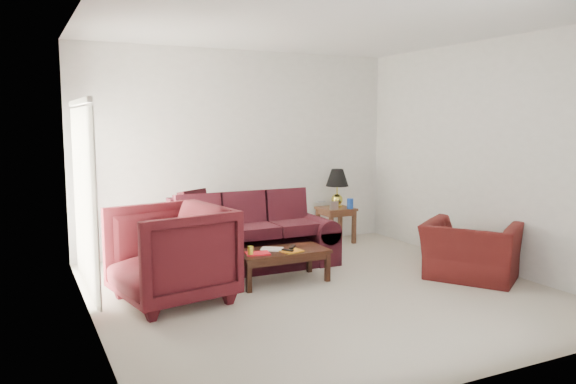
# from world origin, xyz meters

# --- Properties ---
(floor) EXTENTS (5.00, 5.00, 0.00)m
(floor) POSITION_xyz_m (0.00, 0.00, 0.00)
(floor) COLOR beige
(floor) RESTS_ON ground
(blinds) EXTENTS (0.10, 2.00, 2.16)m
(blinds) POSITION_xyz_m (-2.42, 1.30, 1.08)
(blinds) COLOR silver
(blinds) RESTS_ON ground
(sofa) EXTENTS (2.36, 1.13, 0.94)m
(sofa) POSITION_xyz_m (-0.35, 1.30, 0.47)
(sofa) COLOR black
(sofa) RESTS_ON ground
(throw_pillow) EXTENTS (0.51, 0.44, 0.48)m
(throw_pillow) POSITION_xyz_m (-0.87, 2.08, 0.75)
(throw_pillow) COLOR black
(throw_pillow) RESTS_ON sofa
(end_table) EXTENTS (0.53, 0.53, 0.56)m
(end_table) POSITION_xyz_m (1.49, 2.15, 0.28)
(end_table) COLOR #54281D
(end_table) RESTS_ON ground
(table_lamp) EXTENTS (0.45, 0.45, 0.61)m
(table_lamp) POSITION_xyz_m (1.55, 2.21, 0.87)
(table_lamp) COLOR #E2D246
(table_lamp) RESTS_ON end_table
(clock) EXTENTS (0.14, 0.07, 0.13)m
(clock) POSITION_xyz_m (1.36, 1.99, 0.63)
(clock) COLOR #BBBBBF
(clock) RESTS_ON end_table
(blue_canister) EXTENTS (0.11, 0.11, 0.16)m
(blue_canister) POSITION_xyz_m (1.64, 1.95, 0.64)
(blue_canister) COLOR #1A45AB
(blue_canister) RESTS_ON end_table
(picture_frame) EXTENTS (0.15, 0.18, 0.05)m
(picture_frame) POSITION_xyz_m (1.32, 2.36, 0.64)
(picture_frame) COLOR #B1B0B5
(picture_frame) RESTS_ON end_table
(floor_lamp) EXTENTS (0.27, 0.27, 1.48)m
(floor_lamp) POSITION_xyz_m (-2.30, 2.20, 0.74)
(floor_lamp) COLOR white
(floor_lamp) RESTS_ON ground
(armchair_left) EXTENTS (1.34, 1.31, 1.05)m
(armchair_left) POSITION_xyz_m (-1.65, 0.35, 0.53)
(armchair_left) COLOR #400E14
(armchair_left) RESTS_ON ground
(armchair_right) EXTENTS (1.40, 1.43, 0.71)m
(armchair_right) POSITION_xyz_m (1.90, -0.41, 0.35)
(armchair_right) COLOR #3E0F0E
(armchair_right) RESTS_ON ground
(coffee_table) EXTENTS (1.19, 0.71, 0.39)m
(coffee_table) POSITION_xyz_m (-0.26, 0.51, 0.20)
(coffee_table) COLOR black
(coffee_table) RESTS_ON ground
(magazine_red) EXTENTS (0.31, 0.26, 0.02)m
(magazine_red) POSITION_xyz_m (-0.60, 0.45, 0.40)
(magazine_red) COLOR red
(magazine_red) RESTS_ON coffee_table
(magazine_white) EXTENTS (0.32, 0.31, 0.01)m
(magazine_white) POSITION_xyz_m (-0.35, 0.58, 0.40)
(magazine_white) COLOR white
(magazine_white) RESTS_ON coffee_table
(magazine_orange) EXTENTS (0.28, 0.24, 0.01)m
(magazine_orange) POSITION_xyz_m (-0.18, 0.38, 0.40)
(magazine_orange) COLOR orange
(magazine_orange) RESTS_ON coffee_table
(remote_a) EXTENTS (0.12, 0.15, 0.02)m
(remote_a) POSITION_xyz_m (-0.24, 0.37, 0.42)
(remote_a) COLOR black
(remote_a) RESTS_ON coffee_table
(remote_b) EXTENTS (0.15, 0.17, 0.02)m
(remote_b) POSITION_xyz_m (-0.12, 0.50, 0.42)
(remote_b) COLOR black
(remote_b) RESTS_ON coffee_table
(yellow_glass) EXTENTS (0.07, 0.07, 0.11)m
(yellow_glass) POSITION_xyz_m (-0.70, 0.41, 0.45)
(yellow_glass) COLOR gold
(yellow_glass) RESTS_ON coffee_table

